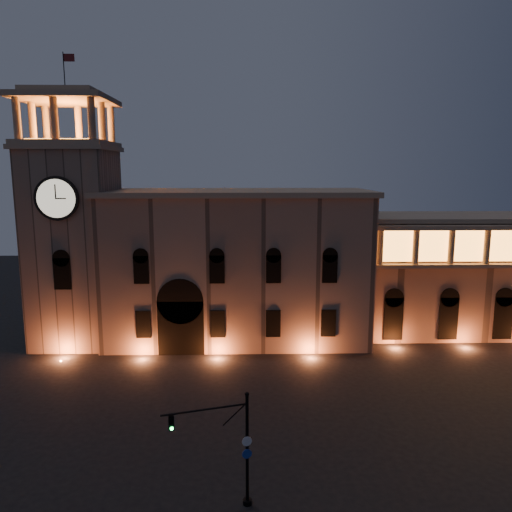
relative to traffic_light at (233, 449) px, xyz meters
name	(u,v)px	position (x,y,z in m)	size (l,w,h in m)	color
ground	(259,429)	(1.79, 8.99, -3.82)	(160.00, 160.00, 0.00)	black
government_building	(236,265)	(-0.29, 30.92, 4.95)	(30.80, 12.80, 17.60)	#886A59
clock_tower	(74,236)	(-18.71, 29.97, 8.68)	(9.80, 9.80, 32.40)	#886A59
colonnade_wing	(511,272)	(33.79, 32.91, 3.52)	(40.60, 11.50, 14.50)	#826553
traffic_light	(233,449)	(0.00, 0.00, 0.00)	(5.13, 1.68, 7.26)	black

